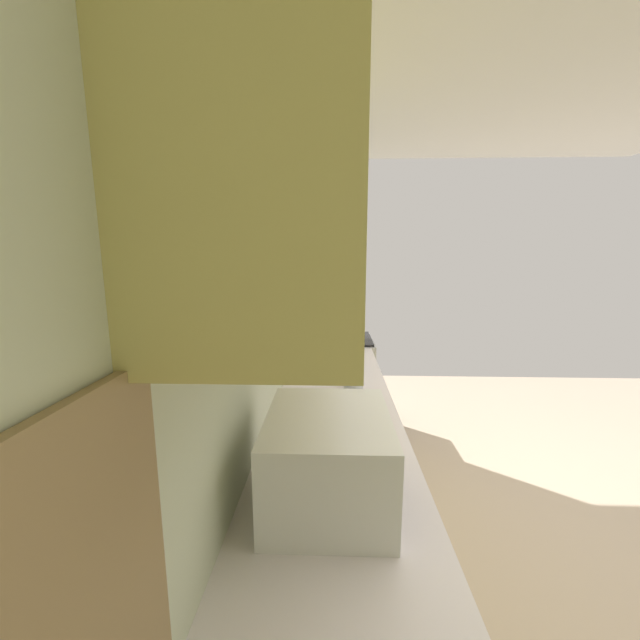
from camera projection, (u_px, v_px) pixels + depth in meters
ground_plane at (560, 571)px, 1.99m from camera, size 6.45×6.45×0.00m
wall_back at (259, 333)px, 1.82m from camera, size 4.15×0.12×2.58m
ceiling_slab at (631, 22)px, 1.53m from camera, size 4.15×3.17×0.06m
counter_run at (333, 539)px, 1.62m from camera, size 3.35×0.65×0.88m
upper_cabinets at (299, 207)px, 1.38m from camera, size 1.91×0.34×0.69m
oven_range at (336, 383)px, 3.55m from camera, size 0.59×0.69×1.06m
microwave at (329, 458)px, 1.19m from camera, size 0.47×0.39×0.29m
bowl at (350, 365)px, 2.59m from camera, size 0.13×0.13×0.05m
kettle at (353, 377)px, 2.19m from camera, size 0.16×0.11×0.17m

